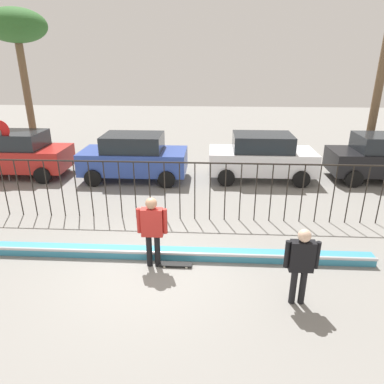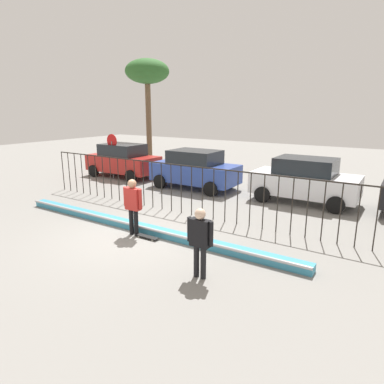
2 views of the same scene
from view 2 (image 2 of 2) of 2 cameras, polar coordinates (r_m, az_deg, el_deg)
The scene contains 11 objects.
ground_plane at distance 10.88m, azimuth -10.48°, elevation -7.30°, with size 60.00×60.00×0.00m, color gray.
bowl_coping_ledge at distance 11.21m, azimuth -8.64°, elevation -5.93°, with size 11.00×0.40×0.27m.
perimeter_fence at distance 12.67m, azimuth -1.85°, elevation 1.41°, with size 14.04×0.04×1.87m.
skateboarder at distance 10.61m, azimuth -9.95°, elevation -1.69°, with size 0.73×0.27×1.80m.
skateboard at distance 10.58m, azimuth -7.59°, elevation -7.47°, with size 0.80×0.20×0.07m.
camera_operator at distance 7.86m, azimuth 1.36°, elevation -7.57°, with size 0.69×0.26×1.71m.
parked_car_red at distance 20.01m, azimuth -11.58°, elevation 5.30°, with size 4.30×2.12×1.90m.
parked_car_blue at distance 16.71m, azimuth 0.49°, elevation 3.90°, with size 4.30×2.12×1.90m.
parked_car_white at distance 14.95m, azimuth 18.47°, elevation 1.95°, with size 4.30×2.12×1.90m.
stop_sign at distance 19.53m, azimuth -13.31°, elevation 6.91°, with size 0.76×0.07×2.50m.
palm_tree_short at distance 23.31m, azimuth -7.56°, elevation 19.11°, with size 2.85×2.85×6.99m.
Camera 2 is at (7.07, -7.29, 3.92)m, focal length 31.61 mm.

